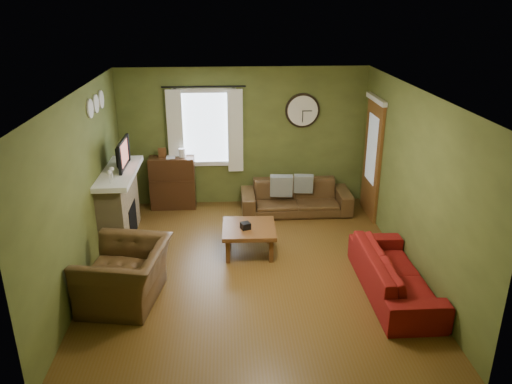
{
  "coord_description": "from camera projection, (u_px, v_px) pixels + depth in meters",
  "views": [
    {
      "loc": [
        -0.34,
        -6.49,
        3.74
      ],
      "look_at": [
        0.1,
        0.4,
        1.05
      ],
      "focal_mm": 35.0,
      "sensor_mm": 36.0,
      "label": 1
    }
  ],
  "objects": [
    {
      "name": "wine_glass_b",
      "position": [
        112.0,
        174.0,
        7.48
      ],
      "size": [
        0.07,
        0.07,
        0.2
      ],
      "primitive_type": null,
      "color": "white",
      "rests_on": "mantel"
    },
    {
      "name": "floor",
      "position": [
        251.0,
        268.0,
        7.41
      ],
      "size": [
        4.6,
        5.2,
        0.0
      ],
      "primitive_type": "cube",
      "color": "brown",
      "rests_on": "ground"
    },
    {
      "name": "pillow_left",
      "position": [
        281.0,
        186.0,
        9.08
      ],
      "size": [
        0.42,
        0.16,
        0.41
      ],
      "primitive_type": "cube",
      "rotation": [
        0.0,
        0.0,
        -0.09
      ],
      "color": "gray",
      "rests_on": "sofa_brown"
    },
    {
      "name": "pillow_right",
      "position": [
        303.0,
        184.0,
        9.18
      ],
      "size": [
        0.36,
        0.15,
        0.35
      ],
      "primitive_type": "cube",
      "rotation": [
        0.0,
        0.0,
        -0.12
      ],
      "color": "gray",
      "rests_on": "sofa_brown"
    },
    {
      "name": "wall_front",
      "position": [
        266.0,
        286.0,
        4.52
      ],
      "size": [
        4.6,
        0.0,
        2.6
      ],
      "primitive_type": "cube",
      "color": "#525D27",
      "rests_on": "ground"
    },
    {
      "name": "wall_clock",
      "position": [
        303.0,
        111.0,
        9.19
      ],
      "size": [
        0.64,
        0.06,
        0.64
      ],
      "primitive_type": null,
      "color": "white",
      "rests_on": "wall_back"
    },
    {
      "name": "curtain_rod",
      "position": [
        204.0,
        87.0,
        8.85
      ],
      "size": [
        0.03,
        0.03,
        1.5
      ],
      "primitive_type": "cylinder",
      "color": "black",
      "rests_on": "wall_back"
    },
    {
      "name": "firebox",
      "position": [
        132.0,
        221.0,
        8.26
      ],
      "size": [
        0.04,
        0.6,
        0.55
      ],
      "primitive_type": "cube",
      "color": "black",
      "rests_on": "fireplace"
    },
    {
      "name": "armchair",
      "position": [
        125.0,
        275.0,
        6.49
      ],
      "size": [
        1.2,
        1.33,
        0.76
      ],
      "primitive_type": "imported",
      "rotation": [
        0.0,
        0.0,
        -1.74
      ],
      "color": "#47301A",
      "rests_on": "floor"
    },
    {
      "name": "fireplace",
      "position": [
        119.0,
        207.0,
        8.16
      ],
      "size": [
        0.4,
        1.4,
        1.1
      ],
      "primitive_type": "cube",
      "color": "tan",
      "rests_on": "floor"
    },
    {
      "name": "medallion_left",
      "position": [
        90.0,
        109.0,
        7.2
      ],
      "size": [
        0.28,
        0.28,
        0.03
      ],
      "primitive_type": "cylinder",
      "color": "white",
      "rests_on": "wall_left"
    },
    {
      "name": "tv_screen",
      "position": [
        124.0,
        154.0,
        7.99
      ],
      "size": [
        0.02,
        0.62,
        0.36
      ],
      "primitive_type": "cube",
      "color": "#994C3F",
      "rests_on": "mantel"
    },
    {
      "name": "door",
      "position": [
        372.0,
        160.0,
        8.89
      ],
      "size": [
        0.05,
        0.9,
        2.1
      ],
      "primitive_type": "cube",
      "color": "brown",
      "rests_on": "floor"
    },
    {
      "name": "curtain_left",
      "position": [
        175.0,
        132.0,
        9.12
      ],
      "size": [
        0.28,
        0.04,
        1.55
      ],
      "primitive_type": "cube",
      "color": "white",
      "rests_on": "wall_back"
    },
    {
      "name": "curtain_right",
      "position": [
        235.0,
        131.0,
        9.18
      ],
      "size": [
        0.28,
        0.04,
        1.55
      ],
      "primitive_type": "cube",
      "color": "white",
      "rests_on": "wall_back"
    },
    {
      "name": "window_pane",
      "position": [
        205.0,
        128.0,
        9.22
      ],
      "size": [
        1.0,
        0.02,
        1.3
      ],
      "primitive_type": null,
      "color": "silver",
      "rests_on": "wall_back"
    },
    {
      "name": "mantel",
      "position": [
        117.0,
        173.0,
        7.95
      ],
      "size": [
        0.58,
        1.6,
        0.08
      ],
      "primitive_type": "cube",
      "color": "white",
      "rests_on": "fireplace"
    },
    {
      "name": "wall_back",
      "position": [
        243.0,
        137.0,
        9.36
      ],
      "size": [
        4.6,
        0.0,
        2.6
      ],
      "primitive_type": "cube",
      "color": "#525D27",
      "rests_on": "ground"
    },
    {
      "name": "wine_glass_a",
      "position": [
        110.0,
        177.0,
        7.33
      ],
      "size": [
        0.07,
        0.07,
        0.21
      ],
      "primitive_type": null,
      "color": "white",
      "rests_on": "mantel"
    },
    {
      "name": "wall_right",
      "position": [
        412.0,
        182.0,
        7.08
      ],
      "size": [
        0.0,
        5.2,
        2.6
      ],
      "primitive_type": "cube",
      "color": "#525D27",
      "rests_on": "ground"
    },
    {
      "name": "medallion_mid",
      "position": [
        96.0,
        104.0,
        7.53
      ],
      "size": [
        0.28,
        0.28,
        0.03
      ],
      "primitive_type": "cylinder",
      "color": "white",
      "rests_on": "wall_left"
    },
    {
      "name": "tissue_box",
      "position": [
        245.0,
        231.0,
        7.67
      ],
      "size": [
        0.17,
        0.17,
        0.1
      ],
      "primitive_type": "cube",
      "rotation": [
        0.0,
        0.0,
        0.38
      ],
      "color": "black",
      "rests_on": "coffee_table"
    },
    {
      "name": "wall_left",
      "position": [
        83.0,
        190.0,
        6.8
      ],
      "size": [
        0.0,
        5.2,
        2.6
      ],
      "primitive_type": "cube",
      "color": "#525D27",
      "rests_on": "ground"
    },
    {
      "name": "sofa_brown",
      "position": [
        296.0,
        197.0,
        9.24
      ],
      "size": [
        2.01,
        0.79,
        0.59
      ],
      "primitive_type": "imported",
      "color": "#47301A",
      "rests_on": "floor"
    },
    {
      "name": "medallion_right",
      "position": [
        101.0,
        99.0,
        7.85
      ],
      "size": [
        0.28,
        0.28,
        0.03
      ],
      "primitive_type": "cylinder",
      "color": "white",
      "rests_on": "wall_left"
    },
    {
      "name": "ceiling",
      "position": [
        250.0,
        92.0,
        6.47
      ],
      "size": [
        4.6,
        5.2,
        0.0
      ],
      "primitive_type": "cube",
      "color": "white",
      "rests_on": "ground"
    },
    {
      "name": "coffee_table",
      "position": [
        249.0,
        239.0,
        7.79
      ],
      "size": [
        0.84,
        0.84,
        0.43
      ],
      "primitive_type": null,
      "rotation": [
        0.0,
        0.0,
        -0.03
      ],
      "color": "brown",
      "rests_on": "floor"
    },
    {
      "name": "bookshelf",
      "position": [
        173.0,
        183.0,
        9.39
      ],
      "size": [
        0.84,
        0.36,
        0.99
      ],
      "primitive_type": null,
      "color": "#381F0F",
      "rests_on": "floor"
    },
    {
      "name": "tv",
      "position": [
        119.0,
        157.0,
        8.01
      ],
      "size": [
        0.08,
        0.6,
        0.35
      ],
      "primitive_type": "imported",
      "rotation": [
        0.0,
        0.0,
        1.57
      ],
      "color": "black",
      "rests_on": "mantel"
    },
    {
      "name": "sofa_red",
      "position": [
        395.0,
        273.0,
        6.69
      ],
      "size": [
        0.78,
        1.99,
        0.58
      ],
      "primitive_type": "imported",
      "rotation": [
        0.0,
        0.0,
        1.57
      ],
      "color": "maroon",
      "rests_on": "floor"
    },
    {
      "name": "book",
      "position": [
        166.0,
        160.0,
        9.17
      ],
      "size": [
        0.18,
        0.23,
        0.02
      ],
      "primitive_type": "imported",
      "rotation": [
        0.0,
        0.0,
        0.07
      ],
      "color": "brown",
      "rests_on": "bookshelf"
    }
  ]
}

